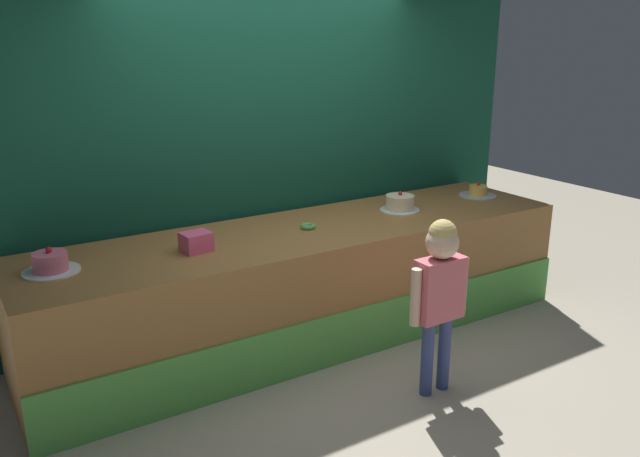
{
  "coord_description": "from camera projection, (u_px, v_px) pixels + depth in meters",
  "views": [
    {
      "loc": [
        -2.31,
        -3.34,
        2.2
      ],
      "look_at": [
        -0.02,
        0.3,
        0.89
      ],
      "focal_mm": 36.27,
      "sensor_mm": 36.0,
      "label": 1
    }
  ],
  "objects": [
    {
      "name": "curtain_backdrop",
      "position": [
        267.0,
        125.0,
        4.98
      ],
      "size": [
        4.82,
        0.08,
        3.03
      ],
      "primitive_type": "cube",
      "color": "#144C38",
      "rests_on": "ground_plane"
    },
    {
      "name": "cake_right",
      "position": [
        478.0,
        192.0,
        5.6
      ],
      "size": [
        0.32,
        0.32,
        0.13
      ],
      "color": "silver",
      "rests_on": "stage_platform"
    },
    {
      "name": "child_figure",
      "position": [
        440.0,
        283.0,
        3.93
      ],
      "size": [
        0.44,
        0.2,
        1.14
      ],
      "color": "#3F4C8C",
      "rests_on": "ground_plane"
    },
    {
      "name": "cake_left",
      "position": [
        50.0,
        263.0,
        3.82
      ],
      "size": [
        0.33,
        0.33,
        0.16
      ],
      "color": "white",
      "rests_on": "stage_platform"
    },
    {
      "name": "stage_platform",
      "position": [
        308.0,
        283.0,
        4.81
      ],
      "size": [
        4.12,
        1.03,
        0.84
      ],
      "color": "#9E6B38",
      "rests_on": "ground_plane"
    },
    {
      "name": "donut",
      "position": [
        308.0,
        226.0,
        4.68
      ],
      "size": [
        0.11,
        0.11,
        0.03
      ],
      "primitive_type": "torus",
      "color": "#59B259",
      "rests_on": "stage_platform"
    },
    {
      "name": "ground_plane",
      "position": [
        346.0,
        361.0,
        4.52
      ],
      "size": [
        12.0,
        12.0,
        0.0
      ],
      "primitive_type": "plane",
      "color": "#ADA38E"
    },
    {
      "name": "cake_center",
      "position": [
        400.0,
        203.0,
        5.14
      ],
      "size": [
        0.32,
        0.32,
        0.16
      ],
      "color": "white",
      "rests_on": "stage_platform"
    },
    {
      "name": "pink_box",
      "position": [
        196.0,
        242.0,
        4.19
      ],
      "size": [
        0.2,
        0.17,
        0.13
      ],
      "primitive_type": "cube",
      "rotation": [
        0.0,
        0.0,
        0.11
      ],
      "color": "#F95C8A",
      "rests_on": "stage_platform"
    }
  ]
}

